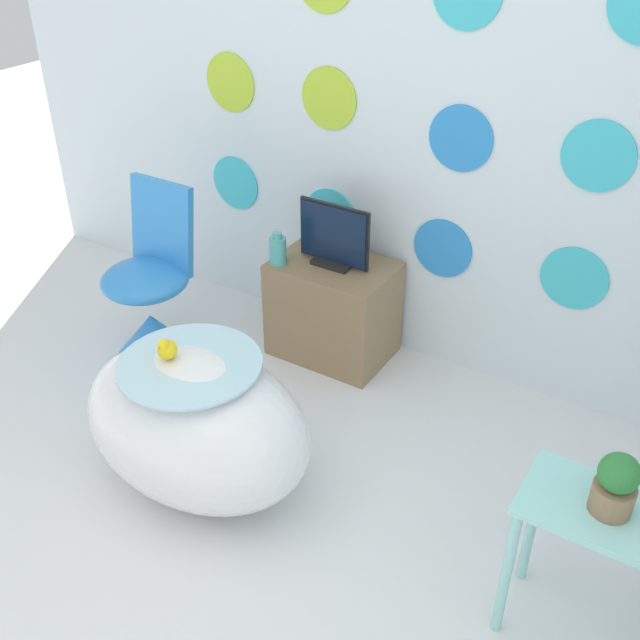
{
  "coord_description": "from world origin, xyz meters",
  "views": [
    {
      "loc": [
        1.4,
        -0.64,
        2.1
      ],
      "look_at": [
        0.35,
        1.04,
        0.84
      ],
      "focal_mm": 42.0,
      "sensor_mm": 36.0,
      "label": 1
    }
  ],
  "objects_px": {
    "tv": "(334,238)",
    "potted_plant_left": "(616,485)",
    "bathtub": "(197,424)",
    "chair": "(151,307)",
    "vase": "(278,250)"
  },
  "relations": [
    {
      "from": "bathtub",
      "to": "chair",
      "type": "height_order",
      "value": "chair"
    },
    {
      "from": "potted_plant_left",
      "to": "bathtub",
      "type": "bearing_deg",
      "value": -175.4
    },
    {
      "from": "bathtub",
      "to": "tv",
      "type": "distance_m",
      "value": 1.08
    },
    {
      "from": "tv",
      "to": "vase",
      "type": "distance_m",
      "value": 0.26
    },
    {
      "from": "chair",
      "to": "tv",
      "type": "height_order",
      "value": "chair"
    },
    {
      "from": "tv",
      "to": "potted_plant_left",
      "type": "relative_size",
      "value": 1.8
    },
    {
      "from": "potted_plant_left",
      "to": "chair",
      "type": "bearing_deg",
      "value": 168.48
    },
    {
      "from": "potted_plant_left",
      "to": "vase",
      "type": "bearing_deg",
      "value": 154.61
    },
    {
      "from": "bathtub",
      "to": "potted_plant_left",
      "type": "distance_m",
      "value": 1.46
    },
    {
      "from": "chair",
      "to": "potted_plant_left",
      "type": "height_order",
      "value": "chair"
    },
    {
      "from": "chair",
      "to": "potted_plant_left",
      "type": "distance_m",
      "value": 2.23
    },
    {
      "from": "chair",
      "to": "bathtub",
      "type": "bearing_deg",
      "value": -36.64
    },
    {
      "from": "tv",
      "to": "potted_plant_left",
      "type": "bearing_deg",
      "value": -32.4
    },
    {
      "from": "chair",
      "to": "tv",
      "type": "xyz_separation_m",
      "value": [
        0.71,
        0.48,
        0.34
      ]
    },
    {
      "from": "vase",
      "to": "bathtub",
      "type": "bearing_deg",
      "value": -74.28
    }
  ]
}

